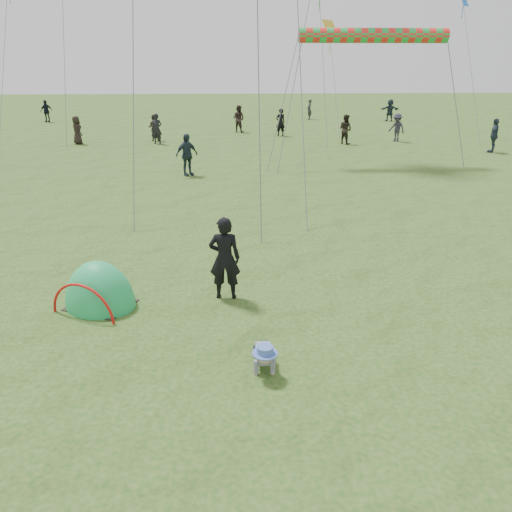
{
  "coord_description": "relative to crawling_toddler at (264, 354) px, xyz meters",
  "views": [
    {
      "loc": [
        0.21,
        -6.11,
        4.73
      ],
      "look_at": [
        0.68,
        3.28,
        1.0
      ],
      "focal_mm": 35.0,
      "sensor_mm": 36.0,
      "label": 1
    }
  ],
  "objects": [
    {
      "name": "crowd_person_0",
      "position": [
        2.82,
        26.37,
        0.58
      ],
      "size": [
        0.72,
        0.57,
        1.73
      ],
      "primitive_type": "imported",
      "rotation": [
        0.0,
        0.0,
        3.41
      ],
      "color": "black",
      "rests_on": "ground"
    },
    {
      "name": "crowd_person_13",
      "position": [
        0.12,
        28.33,
        0.61
      ],
      "size": [
        1.09,
        1.02,
        1.79
      ],
      "primitive_type": "imported",
      "rotation": [
        0.0,
        0.0,
        2.62
      ],
      "color": "#312422",
      "rests_on": "ground"
    },
    {
      "name": "crowd_person_14",
      "position": [
        -15.03,
        34.97,
        0.56
      ],
      "size": [
        0.99,
        0.99,
        1.69
      ],
      "primitive_type": "imported",
      "rotation": [
        0.0,
        0.0,
        3.93
      ],
      "color": "black",
      "rests_on": "ground"
    },
    {
      "name": "crowd_person_6",
      "position": [
        -4.8,
        23.46,
        0.59
      ],
      "size": [
        0.72,
        0.55,
        1.74
      ],
      "primitive_type": "imported",
      "rotation": [
        0.0,
        0.0,
        6.05
      ],
      "color": "black",
      "rests_on": "ground"
    },
    {
      "name": "crowd_person_11",
      "position": [
        12.48,
        34.36,
        0.57
      ],
      "size": [
        1.59,
        0.51,
        1.71
      ],
      "primitive_type": "imported",
      "rotation": [
        0.0,
        0.0,
        3.14
      ],
      "color": "#222E39",
      "rests_on": "ground"
    },
    {
      "name": "standing_adult",
      "position": [
        -0.64,
        2.68,
        0.61
      ],
      "size": [
        0.67,
        0.46,
        1.78
      ],
      "primitive_type": "imported",
      "rotation": [
        0.0,
        0.0,
        3.08
      ],
      "color": "black",
      "rests_on": "ground"
    },
    {
      "name": "crowd_person_1",
      "position": [
        6.33,
        22.9,
        0.57
      ],
      "size": [
        1.03,
        1.05,
        1.7
      ],
      "primitive_type": "imported",
      "rotation": [
        0.0,
        0.0,
        2.29
      ],
      "color": "black",
      "rests_on": "ground"
    },
    {
      "name": "ground",
      "position": [
        -0.68,
        -0.78,
        -0.28
      ],
      "size": [
        140.0,
        140.0,
        0.0
      ],
      "primitive_type": "plane",
      "color": "#1C4A13"
    },
    {
      "name": "rainbow_tube_kite",
      "position": [
        6.05,
        17.33,
        5.42
      ],
      "size": [
        6.77,
        0.64,
        0.64
      ],
      "primitive_type": "cylinder",
      "rotation": [
        0.0,
        1.57,
        0.0
      ],
      "color": "red"
    },
    {
      "name": "diamond_kite_4",
      "position": [
        14.26,
        27.18,
        7.85
      ],
      "size": [
        0.9,
        0.9,
        0.74
      ],
      "primitive_type": "plane",
      "rotation": [
        1.05,
        0.0,
        0.79
      ],
      "color": "blue"
    },
    {
      "name": "crawling_toddler",
      "position": [
        0.0,
        0.0,
        0.0
      ],
      "size": [
        0.52,
        0.74,
        0.57
      ],
      "primitive_type": null,
      "rotation": [
        0.0,
        0.0,
        0.01
      ],
      "color": "black",
      "rests_on": "ground"
    },
    {
      "name": "crowd_person_9",
      "position": [
        9.68,
        23.72,
        0.54
      ],
      "size": [
        1.13,
        1.22,
        1.65
      ],
      "primitive_type": "imported",
      "rotation": [
        0.0,
        0.0,
        5.36
      ],
      "color": "#282633",
      "rests_on": "ground"
    },
    {
      "name": "crowd_person_10",
      "position": [
        -9.49,
        23.62,
        0.53
      ],
      "size": [
        0.91,
        0.94,
        1.62
      ],
      "primitive_type": "imported",
      "rotation": [
        0.0,
        0.0,
        2.27
      ],
      "color": "black",
      "rests_on": "ground"
    },
    {
      "name": "crowd_person_2",
      "position": [
        -2.35,
        14.69,
        0.61
      ],
      "size": [
        1.1,
        0.96,
        1.78
      ],
      "primitive_type": "imported",
      "rotation": [
        0.0,
        0.0,
        0.62
      ],
      "color": "#223039",
      "rests_on": "ground"
    },
    {
      "name": "popup_tent",
      "position": [
        -3.2,
        2.42,
        -0.28
      ],
      "size": [
        1.86,
        1.72,
        1.93
      ],
      "primitive_type": "ellipsoid",
      "rotation": [
        0.0,
        0.0,
        -0.42
      ],
      "color": "#17A152",
      "rests_on": "ground"
    },
    {
      "name": "crowd_person_7",
      "position": [
        -5.13,
        24.7,
        0.51
      ],
      "size": [
        0.87,
        0.73,
        1.58
      ],
      "primitive_type": "imported",
      "rotation": [
        0.0,
        0.0,
        2.96
      ],
      "color": "#312924",
      "rests_on": "ground"
    },
    {
      "name": "crowd_person_8",
      "position": [
        13.66,
        19.62,
        0.61
      ],
      "size": [
        0.94,
        1.11,
        1.79
      ],
      "primitive_type": "imported",
      "rotation": [
        0.0,
        0.0,
        4.12
      ],
      "color": "#293544",
      "rests_on": "ground"
    },
    {
      "name": "crowd_person_12",
      "position": [
        6.14,
        35.82,
        0.52
      ],
      "size": [
        0.52,
        0.66,
        1.61
      ],
      "primitive_type": "imported",
      "rotation": [
        0.0,
        0.0,
        4.47
      ],
      "color": "#2B2A2F",
      "rests_on": "ground"
    },
    {
      "name": "diamond_kite_8",
      "position": [
        6.19,
        28.52,
        6.28
      ],
      "size": [
        1.32,
        1.32,
        1.08
      ],
      "primitive_type": "plane",
      "rotation": [
        1.05,
        0.0,
        0.79
      ],
      "color": "gold"
    }
  ]
}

